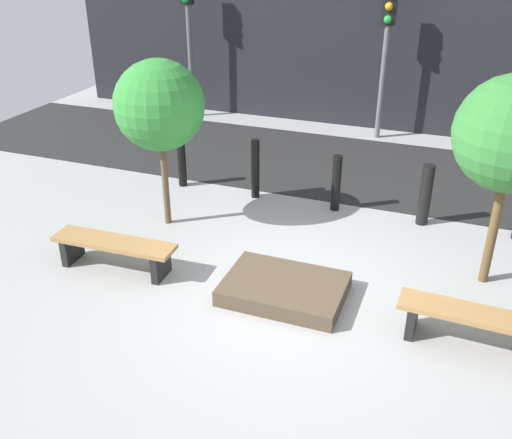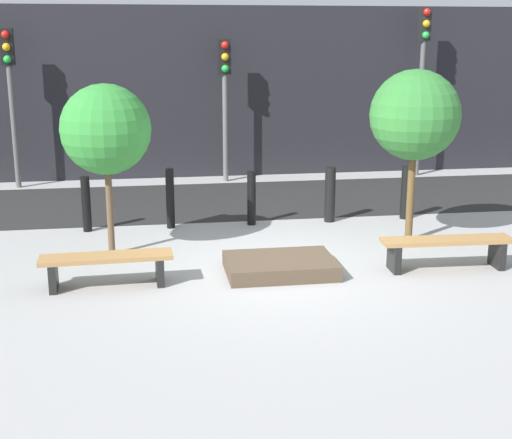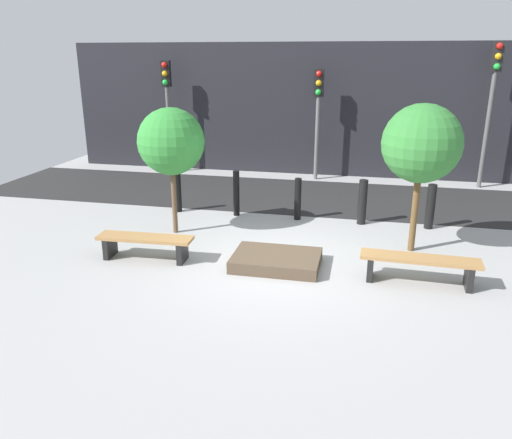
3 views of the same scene
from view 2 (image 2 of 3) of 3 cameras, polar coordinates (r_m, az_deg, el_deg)
The scene contains 16 objects.
ground_plane at distance 10.40m, azimuth 1.91°, elevation -4.25°, with size 18.00×18.00×0.00m, color #9C9C9C.
road_strip at distance 14.94m, azimuth -1.52°, elevation 1.58°, with size 18.00×3.54×0.01m, color #252525.
building_facade at distance 17.53m, azimuth -2.83°, elevation 10.14°, with size 16.20×0.50×4.04m, color black.
bench_left at distance 9.93m, azimuth -11.86°, elevation -3.49°, with size 1.80×0.50×0.45m.
bench_right at distance 10.81m, azimuth 15.01°, elevation -2.11°, with size 1.95×0.48×0.47m.
planter_bed at distance 10.34m, azimuth 1.94°, elevation -3.72°, with size 1.56×1.11×0.22m, color brown.
tree_behind_left_bench at distance 11.07m, azimuth -11.94°, elevation 7.03°, with size 1.37×1.37×2.66m.
tree_behind_right_bench at distance 11.86m, azimuth 12.60°, elevation 8.11°, with size 1.46×1.46×2.83m.
bollard_far_left at distance 12.79m, azimuth -13.43°, elevation 1.20°, with size 0.16×0.16×0.98m, color black.
bollard_left at distance 12.74m, azimuth -6.88°, elevation 1.69°, with size 0.15×0.15×1.08m, color black.
bollard_center at distance 12.88m, azimuth -0.36°, elevation 1.71°, with size 0.16×0.16×0.98m, color black.
bollard_right at distance 13.17m, azimuth 5.94°, elevation 2.00°, with size 0.19×0.19×1.02m, color black.
bollard_far_right at distance 13.61m, azimuth 11.90°, elevation 2.12°, with size 0.19×0.19×0.99m, color black.
traffic_light_west at distance 16.77m, azimuth -19.10°, elevation 10.57°, with size 0.28×0.27×3.50m.
traffic_light_mid_west at distance 16.64m, azimuth -2.50°, elevation 10.79°, with size 0.28×0.27×3.27m.
traffic_light_mid_east at distance 17.78m, azimuth 13.19°, elevation 12.21°, with size 0.28×0.27×4.01m.
Camera 2 is at (-1.87, -9.67, 3.33)m, focal length 50.00 mm.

